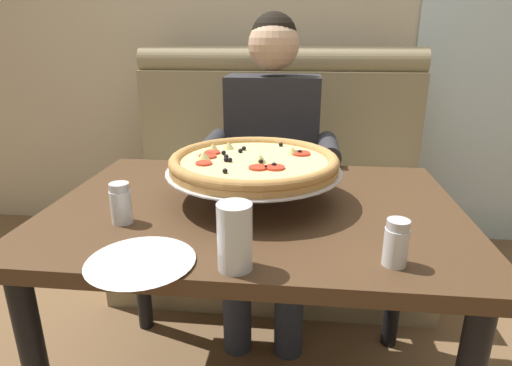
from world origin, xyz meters
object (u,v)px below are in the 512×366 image
(pizza, at_px, (254,163))
(patio_chair, at_px, (440,135))
(shaker_parmesan, at_px, (396,246))
(plate_near_left, at_px, (140,259))
(dining_table, at_px, (255,234))
(diner_main, at_px, (271,153))
(booth_bench, at_px, (274,199))
(shaker_pepper_flakes, at_px, (121,206))
(drinking_glass, at_px, (236,241))

(pizza, bearing_deg, patio_chair, 59.74)
(shaker_parmesan, bearing_deg, plate_near_left, -174.16)
(dining_table, bearing_deg, diner_main, 89.71)
(booth_bench, relative_size, dining_table, 1.27)
(booth_bench, bearing_deg, shaker_parmesan, -74.49)
(booth_bench, relative_size, shaker_parmesan, 14.45)
(patio_chair, bearing_deg, shaker_parmesan, -108.93)
(pizza, xyz_separation_m, plate_near_left, (-0.20, -0.40, -0.10))
(pizza, distance_m, shaker_parmesan, 0.48)
(shaker_pepper_flakes, height_order, drinking_glass, drinking_glass)
(dining_table, relative_size, diner_main, 0.91)
(pizza, height_order, shaker_pepper_flakes, pizza)
(diner_main, distance_m, shaker_parmesan, 0.98)
(diner_main, relative_size, shaker_parmesan, 12.55)
(plate_near_left, bearing_deg, diner_main, 78.15)
(drinking_glass, xyz_separation_m, patio_chair, (1.09, 2.28, -0.26))
(dining_table, distance_m, patio_chair, 2.21)
(drinking_glass, bearing_deg, diner_main, 89.92)
(booth_bench, distance_m, patio_chair, 1.51)
(shaker_parmesan, distance_m, plate_near_left, 0.53)
(diner_main, height_order, pizza, diner_main)
(dining_table, bearing_deg, drinking_glass, -89.73)
(dining_table, height_order, shaker_parmesan, shaker_parmesan)
(shaker_pepper_flakes, height_order, plate_near_left, shaker_pepper_flakes)
(pizza, height_order, plate_near_left, pizza)
(drinking_glass, bearing_deg, dining_table, 90.27)
(booth_bench, bearing_deg, shaker_pepper_flakes, -107.21)
(dining_table, distance_m, pizza, 0.21)
(diner_main, distance_m, drinking_glass, 0.97)
(dining_table, distance_m, shaker_parmesan, 0.47)
(dining_table, distance_m, drinking_glass, 0.39)
(booth_bench, height_order, pizza, booth_bench)
(shaker_pepper_flakes, bearing_deg, patio_chair, 55.79)
(diner_main, height_order, plate_near_left, diner_main)
(booth_bench, bearing_deg, diner_main, -89.33)
(shaker_parmesan, bearing_deg, diner_main, 109.51)
(shaker_parmesan, xyz_separation_m, patio_chair, (0.76, 2.22, -0.24))
(shaker_parmesan, distance_m, drinking_glass, 0.33)
(diner_main, xyz_separation_m, shaker_pepper_flakes, (-0.33, -0.78, 0.06))
(dining_table, xyz_separation_m, shaker_pepper_flakes, (-0.32, -0.16, 0.14))
(diner_main, relative_size, patio_chair, 1.48)
(drinking_glass, height_order, patio_chair, drinking_glass)
(booth_bench, xyz_separation_m, pizza, (-0.01, -0.85, 0.44))
(plate_near_left, bearing_deg, drinking_glass, 0.95)
(diner_main, bearing_deg, shaker_parmesan, -70.49)
(pizza, distance_m, shaker_pepper_flakes, 0.38)
(pizza, distance_m, drinking_glass, 0.40)
(diner_main, bearing_deg, pizza, -90.90)
(diner_main, bearing_deg, shaker_pepper_flakes, -112.76)
(pizza, relative_size, patio_chair, 0.59)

